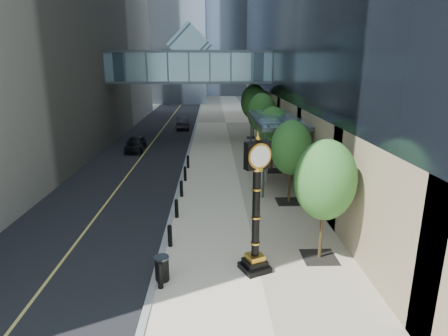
{
  "coord_description": "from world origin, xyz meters",
  "views": [
    {
      "loc": [
        -0.79,
        -10.83,
        7.82
      ],
      "look_at": [
        -0.23,
        7.44,
        2.71
      ],
      "focal_mm": 30.0,
      "sensor_mm": 36.0,
      "label": 1
    }
  ],
  "objects_px": {
    "trash_bin": "(162,269)",
    "pedestrian": "(264,173)",
    "car_far": "(183,123)",
    "street_clock": "(256,215)",
    "car_near": "(136,144)"
  },
  "relations": [
    {
      "from": "car_far",
      "to": "pedestrian",
      "type": "bearing_deg",
      "value": 103.52
    },
    {
      "from": "car_near",
      "to": "pedestrian",
      "type": "bearing_deg",
      "value": -48.11
    },
    {
      "from": "street_clock",
      "to": "car_far",
      "type": "relative_size",
      "value": 1.24
    },
    {
      "from": "street_clock",
      "to": "car_far",
      "type": "xyz_separation_m",
      "value": [
        -5.28,
        33.49,
        -1.65
      ]
    },
    {
      "from": "car_far",
      "to": "street_clock",
      "type": "bearing_deg",
      "value": 95.78
    },
    {
      "from": "trash_bin",
      "to": "pedestrian",
      "type": "xyz_separation_m",
      "value": [
        5.2,
        10.83,
        0.47
      ]
    },
    {
      "from": "pedestrian",
      "to": "street_clock",
      "type": "bearing_deg",
      "value": 67.1
    },
    {
      "from": "pedestrian",
      "to": "car_far",
      "type": "bearing_deg",
      "value": -86.78
    },
    {
      "from": "street_clock",
      "to": "car_near",
      "type": "distance_m",
      "value": 22.98
    },
    {
      "from": "pedestrian",
      "to": "car_near",
      "type": "relative_size",
      "value": 0.46
    },
    {
      "from": "trash_bin",
      "to": "pedestrian",
      "type": "bearing_deg",
      "value": 64.35
    },
    {
      "from": "pedestrian",
      "to": "car_near",
      "type": "distance_m",
      "value": 15.13
    },
    {
      "from": "street_clock",
      "to": "trash_bin",
      "type": "bearing_deg",
      "value": 165.41
    },
    {
      "from": "pedestrian",
      "to": "car_far",
      "type": "xyz_separation_m",
      "value": [
        -6.98,
        23.25,
        -0.25
      ]
    },
    {
      "from": "street_clock",
      "to": "car_near",
      "type": "height_order",
      "value": "street_clock"
    }
  ]
}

